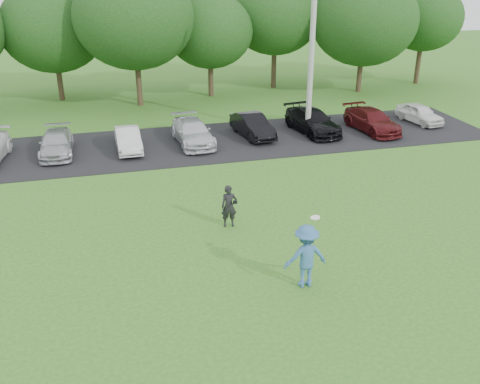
% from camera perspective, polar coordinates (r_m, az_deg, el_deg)
% --- Properties ---
extents(ground, '(100.00, 100.00, 0.00)m').
position_cam_1_polar(ground, '(16.42, 3.12, -8.96)').
color(ground, '#2F661D').
rests_on(ground, ground).
extents(parking_lot, '(32.00, 6.50, 0.03)m').
position_cam_1_polar(parking_lot, '(27.92, -4.94, 5.20)').
color(parking_lot, black).
rests_on(parking_lot, ground).
extents(utility_pole, '(0.28, 0.28, 9.58)m').
position_cam_1_polar(utility_pole, '(28.19, 7.69, 15.27)').
color(utility_pole, '#A6A7A1').
rests_on(utility_pole, ground).
extents(frisbee_player, '(1.27, 0.73, 2.23)m').
position_cam_1_polar(frisbee_player, '(15.60, 7.04, -6.80)').
color(frisbee_player, '#366598').
rests_on(frisbee_player, ground).
extents(camera_bystander, '(0.60, 0.45, 1.55)m').
position_cam_1_polar(camera_bystander, '(18.93, -1.17, -1.54)').
color(camera_bystander, black).
rests_on(camera_bystander, ground).
extents(parked_cars, '(28.38, 4.98, 1.24)m').
position_cam_1_polar(parked_cars, '(27.66, -5.51, 6.30)').
color(parked_cars, '#54565C').
rests_on(parked_cars, parking_lot).
extents(tree_row, '(42.39, 9.85, 8.64)m').
position_cam_1_polar(tree_row, '(36.57, -5.58, 17.46)').
color(tree_row, '#38281C').
rests_on(tree_row, ground).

